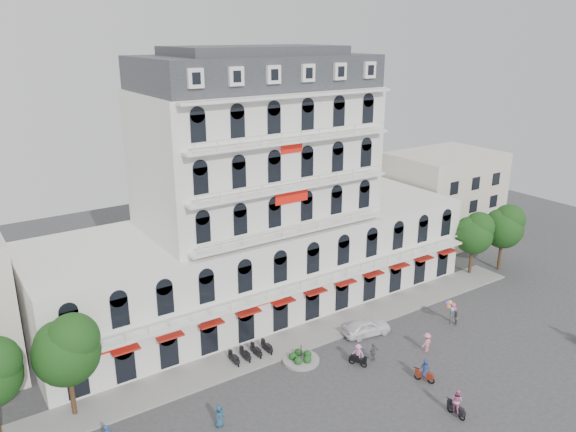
# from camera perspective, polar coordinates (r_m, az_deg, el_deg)

# --- Properties ---
(ground) EXTENTS (120.00, 120.00, 0.00)m
(ground) POSITION_cam_1_polar(r_m,az_deg,el_deg) (47.68, 8.75, -16.53)
(ground) COLOR #38383A
(ground) RESTS_ON ground
(sidewalk) EXTENTS (53.00, 4.00, 0.16)m
(sidewalk) POSITION_cam_1_polar(r_m,az_deg,el_deg) (53.46, 2.12, -12.05)
(sidewalk) COLOR gray
(sidewalk) RESTS_ON ground
(main_building) EXTENTS (45.00, 15.00, 25.80)m
(main_building) POSITION_cam_1_polar(r_m,az_deg,el_deg) (56.35, -3.14, 0.57)
(main_building) COLOR silver
(main_building) RESTS_ON ground
(flank_building_east) EXTENTS (14.00, 10.00, 12.00)m
(flank_building_east) POSITION_cam_1_polar(r_m,az_deg,el_deg) (77.82, 15.43, 1.86)
(flank_building_east) COLOR beige
(flank_building_east) RESTS_ON ground
(traffic_island) EXTENTS (3.20, 3.20, 1.60)m
(traffic_island) POSITION_cam_1_polar(r_m,az_deg,el_deg) (49.79, 1.32, -14.29)
(traffic_island) COLOR gray
(traffic_island) RESTS_ON ground
(parked_scooter_row) EXTENTS (4.40, 1.80, 1.10)m
(parked_scooter_row) POSITION_cam_1_polar(r_m,az_deg,el_deg) (50.40, -3.79, -14.23)
(parked_scooter_row) COLOR black
(parked_scooter_row) RESTS_ON ground
(tree_west_inner) EXTENTS (4.76, 4.76, 8.25)m
(tree_west_inner) POSITION_cam_1_polar(r_m,az_deg,el_deg) (43.78, -21.57, -12.34)
(tree_west_inner) COLOR #382314
(tree_west_inner) RESTS_ON ground
(tree_east_inner) EXTENTS (4.40, 4.37, 7.57)m
(tree_east_inner) POSITION_cam_1_polar(r_m,az_deg,el_deg) (67.65, 18.40, -1.56)
(tree_east_inner) COLOR #382314
(tree_east_inner) RESTS_ON ground
(tree_east_outer) EXTENTS (4.65, 4.65, 8.05)m
(tree_east_outer) POSITION_cam_1_polar(r_m,az_deg,el_deg) (70.10, 21.09, -0.89)
(tree_east_outer) COLOR #382314
(tree_east_outer) RESTS_ON ground
(parked_car) EXTENTS (4.84, 2.69, 1.56)m
(parked_car) POSITION_cam_1_polar(r_m,az_deg,el_deg) (53.89, 8.00, -11.11)
(parked_car) COLOR white
(parked_car) RESTS_ON ground
(rider_southwest) EXTENTS (0.70, 1.70, 2.30)m
(rider_southwest) POSITION_cam_1_polar(r_m,az_deg,el_deg) (45.02, 16.80, -17.66)
(rider_southwest) COLOR black
(rider_southwest) RESTS_ON ground
(rider_east) EXTENTS (0.98, 1.58, 2.05)m
(rider_east) POSITION_cam_1_polar(r_m,az_deg,el_deg) (48.19, 13.75, -15.04)
(rider_east) COLOR maroon
(rider_east) RESTS_ON ground
(rider_center) EXTENTS (0.99, 1.57, 2.05)m
(rider_center) POSITION_cam_1_polar(r_m,az_deg,el_deg) (49.16, 7.13, -13.79)
(rider_center) COLOR black
(rider_center) RESTS_ON ground
(pedestrian_left) EXTENTS (1.01, 0.91, 1.73)m
(pedestrian_left) POSITION_cam_1_polar(r_m,az_deg,el_deg) (42.87, -6.98, -19.51)
(pedestrian_left) COLOR navy
(pedestrian_left) RESTS_ON ground
(pedestrian_mid) EXTENTS (0.98, 0.42, 1.66)m
(pedestrian_mid) POSITION_cam_1_polar(r_m,az_deg,el_deg) (50.12, 8.67, -13.51)
(pedestrian_mid) COLOR slate
(pedestrian_mid) RESTS_ON ground
(pedestrian_right) EXTENTS (1.24, 0.78, 1.83)m
(pedestrian_right) POSITION_cam_1_polar(r_m,az_deg,el_deg) (52.21, 13.92, -12.37)
(pedestrian_right) COLOR pink
(pedestrian_right) RESTS_ON ground
(balloon_vendor) EXTENTS (1.43, 1.28, 2.45)m
(balloon_vendor) POSITION_cam_1_polar(r_m,az_deg,el_deg) (57.03, 16.45, -9.38)
(balloon_vendor) COLOR #535259
(balloon_vendor) RESTS_ON ground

